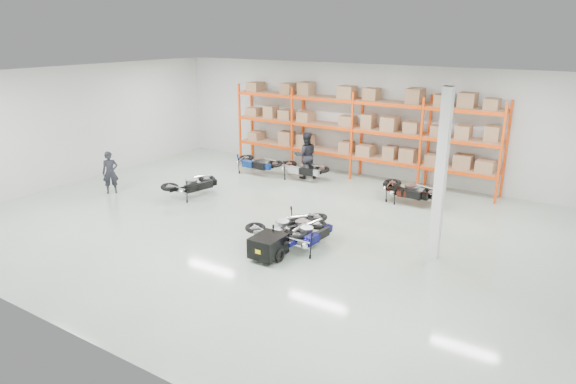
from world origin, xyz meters
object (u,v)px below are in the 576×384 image
Objects in this scene: moto_blue_centre at (307,230)px; moto_silver_left at (282,224)px; moto_back_b at (302,166)px; moto_touring_right at (300,222)px; trailer at (268,246)px; moto_back_a at (257,160)px; moto_back_d at (412,188)px; person_left at (110,173)px; moto_back_c at (408,186)px; person_back at (306,155)px; moto_black_far_left at (192,182)px.

moto_blue_centre is 1.01× the size of moto_silver_left.
moto_touring_right is at bearing -147.82° from moto_back_b.
trailer is 0.80× the size of moto_back_a.
moto_silver_left is 1.01× the size of moto_back_d.
moto_blue_centre is 8.69m from person_left.
moto_silver_left reaches higher than moto_back_d.
moto_back_d is 1.11× the size of person_left.
moto_back_b is at bearing 96.59° from moto_back_c.
moto_back_b is at bearing 114.47° from trailer.
moto_back_d reaches higher than trailer.
moto_back_c reaches higher than moto_touring_right.
person_back is (4.98, 5.62, 0.16)m from person_left.
person_left is 0.83× the size of person_back.
moto_black_far_left reaches higher than moto_blue_centre.
trailer is 0.81× the size of moto_back_c.
moto_touring_right is 0.92× the size of moto_back_a.
moto_back_b reaches higher than moto_blue_centre.
moto_back_c reaches higher than moto_back_b.
moto_back_a reaches higher than moto_black_far_left.
moto_black_far_left is 0.97× the size of moto_back_c.
moto_back_c reaches higher than moto_back_d.
moto_black_far_left is 1.20× the size of trailer.
moto_blue_centre is 7.98m from moto_back_a.
moto_back_a reaches higher than moto_touring_right.
moto_silver_left is (-0.87, 0.05, -0.00)m from moto_blue_centre.
person_back is at bearing 93.61° from moto_back_c.
moto_back_d is (1.53, 4.90, -0.02)m from moto_touring_right.
moto_back_c is 10.77m from person_left.
person_left is at bearing 129.46° from moto_back_c.
person_left reaches higher than moto_black_far_left.
moto_back_c reaches higher than moto_blue_centre.
moto_back_a is at bearing 98.66° from moto_back_b.
moto_silver_left is 5.56m from moto_back_c.
moto_back_c is 1.11× the size of moto_back_d.
person_left is at bearing 9.01° from person_back.
trailer is at bearing -154.02° from moto_back_b.
moto_silver_left is 0.94× the size of moto_back_b.
person_left is (-8.17, 1.55, 0.40)m from trailer.
moto_back_c is at bearing -86.08° from moto_back_a.
moto_back_b reaches higher than moto_silver_left.
moto_back_d is at bearing 132.39° from person_back.
moto_blue_centre is at bearing -146.14° from moto_back_b.
moto_back_c is at bearing -23.60° from person_left.
moto_back_b is at bearing -77.05° from moto_back_a.
moto_back_b is 7.33m from person_left.
moto_back_b reaches higher than moto_touring_right.
moto_blue_centre is at bearing -151.00° from moto_silver_left.
moto_back_c is (4.60, -0.45, 0.02)m from moto_back_b.
trailer is (5.36, -2.84, -0.19)m from moto_black_far_left.
person_left reaches higher than moto_blue_centre.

